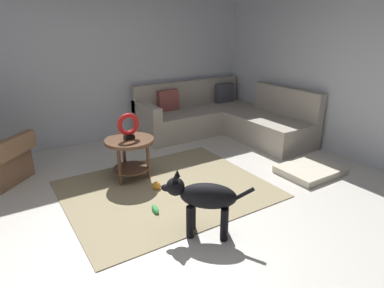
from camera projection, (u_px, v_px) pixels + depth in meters
name	position (u px, v px, depth m)	size (l,w,h in m)	color
ground_plane	(186.00, 225.00, 3.35)	(6.00, 6.00, 0.10)	silver
wall_back	(88.00, 59.00, 5.20)	(6.00, 0.12, 2.70)	silver
wall_right	(376.00, 65.00, 4.35)	(0.12, 6.00, 2.70)	silver
area_rug	(166.00, 189.00, 3.96)	(2.30, 1.90, 0.01)	tan
sectional_couch	(222.00, 119.00, 5.84)	(2.20, 2.25, 0.88)	#B2A899
side_table	(130.00, 148.00, 4.08)	(0.60, 0.60, 0.54)	brown
torus_sculpture	(128.00, 126.00, 3.98)	(0.28, 0.08, 0.33)	black
dog_bed_mat	(310.00, 170.00, 4.38)	(0.80, 0.60, 0.09)	beige
dog	(203.00, 198.00, 3.00)	(0.67, 0.60, 0.63)	black
dog_toy_ball	(157.00, 186.00, 3.94)	(0.10, 0.10, 0.10)	orange
dog_toy_bone	(155.00, 209.00, 3.47)	(0.18, 0.06, 0.06)	green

